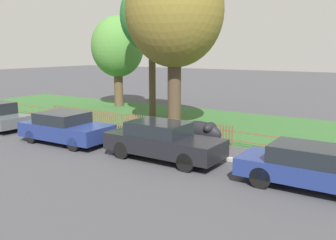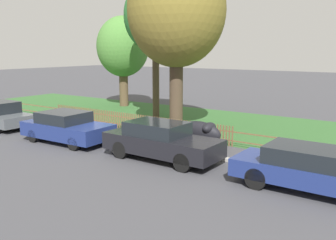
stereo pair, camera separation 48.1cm
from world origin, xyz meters
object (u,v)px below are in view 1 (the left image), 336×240
(parked_car_black_saloon, at_px, (65,128))
(tree_mid_park, at_px, (175,11))
(tree_nearest_kerb, at_px, (118,47))
(parked_car_red_compact, at_px, (315,167))
(parked_car_navy_estate, at_px, (162,141))
(tree_behind_motorcycle, at_px, (152,16))
(covered_motorcycle, at_px, (201,133))

(parked_car_black_saloon, relative_size, tree_mid_park, 0.48)
(tree_nearest_kerb, xyz_separation_m, tree_mid_park, (7.74, -4.91, 1.61))
(parked_car_red_compact, xyz_separation_m, tree_nearest_kerb, (-15.36, 9.51, 3.49))
(parked_car_red_compact, bearing_deg, parked_car_navy_estate, 179.09)
(parked_car_red_compact, height_order, tree_behind_motorcycle, tree_behind_motorcycle)
(parked_car_navy_estate, xyz_separation_m, parked_car_red_compact, (5.34, -0.13, -0.05))
(parked_car_red_compact, height_order, tree_nearest_kerb, tree_nearest_kerb)
(tree_nearest_kerb, xyz_separation_m, tree_behind_motorcycle, (4.69, -2.46, 1.70))
(parked_car_navy_estate, bearing_deg, tree_behind_motorcycle, 128.36)
(covered_motorcycle, distance_m, tree_mid_park, 6.32)
(tree_behind_motorcycle, distance_m, tree_mid_park, 3.91)
(parked_car_navy_estate, distance_m, covered_motorcycle, 2.02)
(parked_car_navy_estate, distance_m, tree_behind_motorcycle, 10.13)
(parked_car_red_compact, distance_m, tree_behind_motorcycle, 13.81)
(parked_car_black_saloon, height_order, tree_mid_park, tree_mid_park)
(parked_car_navy_estate, bearing_deg, covered_motorcycle, 75.06)
(parked_car_black_saloon, bearing_deg, parked_car_navy_estate, 0.29)
(parked_car_navy_estate, distance_m, tree_mid_park, 7.13)
(parked_car_black_saloon, xyz_separation_m, tree_mid_park, (2.67, 4.64, 5.10))
(parked_car_black_saloon, distance_m, tree_mid_park, 7.39)
(tree_mid_park, bearing_deg, tree_behind_motorcycle, 141.25)
(parked_car_red_compact, relative_size, tree_behind_motorcycle, 0.56)
(parked_car_red_compact, bearing_deg, tree_nearest_kerb, 148.72)
(parked_car_black_saloon, height_order, covered_motorcycle, parked_car_black_saloon)
(parked_car_black_saloon, bearing_deg, tree_mid_park, 58.49)
(parked_car_navy_estate, distance_m, tree_nearest_kerb, 14.15)
(parked_car_black_saloon, xyz_separation_m, parked_car_red_compact, (10.29, 0.03, -0.01))
(covered_motorcycle, bearing_deg, tree_nearest_kerb, 145.08)
(parked_car_black_saloon, bearing_deg, covered_motorcycle, 19.38)
(parked_car_red_compact, xyz_separation_m, covered_motorcycle, (-4.80, 2.07, 0.05))
(covered_motorcycle, bearing_deg, tree_behind_motorcycle, 139.97)
(parked_car_navy_estate, relative_size, tree_behind_motorcycle, 0.56)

